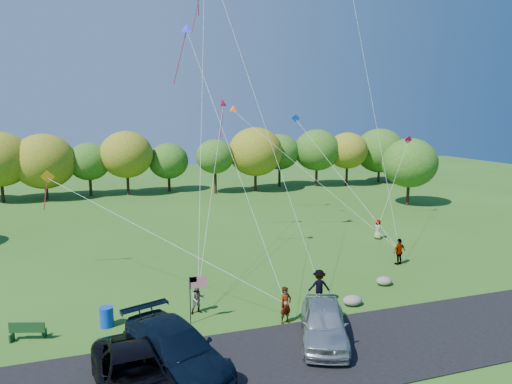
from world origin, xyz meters
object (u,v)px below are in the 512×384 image
minivan_navy (176,350)px  flyer_b (198,299)px  minivan_dark (134,376)px  minivan_silver (324,323)px  park_bench (27,330)px  trash_barrel (107,317)px  flyer_c (319,286)px  flyer_a (286,305)px  flyer_d (399,252)px  flyer_e (378,229)px

minivan_navy → flyer_b: size_ratio=3.98×
minivan_dark → minivan_silver: (8.30, 1.69, 0.02)m
park_bench → trash_barrel: trash_barrel is taller
trash_barrel → minivan_navy: bearing=-62.5°
flyer_c → park_bench: (-14.32, 0.33, -0.46)m
minivan_navy → flyer_a: minivan_navy is taller
minivan_navy → flyer_d: bearing=8.5°
flyer_e → park_bench: 26.37m
minivan_dark → flyer_b: bearing=57.1°
minivan_navy → minivan_silver: minivan_navy is taller
flyer_d → minivan_navy: bearing=13.6°
minivan_dark → flyer_d: size_ratio=3.28×
minivan_silver → trash_barrel: (-9.25, 4.58, -0.42)m
flyer_c → flyer_a: bearing=46.2°
flyer_c → flyer_d: size_ratio=1.03×
minivan_silver → park_bench: size_ratio=3.18×
minivan_silver → trash_barrel: minivan_silver is taller
minivan_silver → flyer_d: bearing=62.5°
flyer_c → park_bench: bearing=12.0°
flyer_c → minivan_silver: bearing=80.3°
flyer_e → trash_barrel: 23.11m
minivan_silver → trash_barrel: bearing=176.3°
minivan_silver → flyer_e: size_ratio=3.08×
flyer_e → trash_barrel: flyer_e is taller
flyer_b → flyer_d: 14.82m
flyer_e → park_bench: flyer_e is taller
minivan_dark → flyer_d: (17.93, 9.73, 0.02)m
minivan_navy → park_bench: minivan_navy is taller
minivan_navy → flyer_d: minivan_navy is taller
minivan_navy → trash_barrel: size_ratio=6.37×
minivan_silver → flyer_e: 18.35m
minivan_silver → flyer_a: bearing=135.2°
minivan_dark → minivan_silver: 8.48m
minivan_navy → flyer_e: (18.49, 14.43, -0.15)m
minivan_navy → flyer_d: 18.35m
minivan_dark → flyer_d: flyer_d is taller
minivan_dark → park_bench: size_ratio=3.80×
minivan_silver → flyer_b: 6.69m
flyer_e → trash_barrel: size_ratio=1.66×
minivan_dark → flyer_c: size_ratio=3.19×
flyer_c → flyer_e: flyer_c is taller
flyer_a → flyer_d: bearing=8.1°
flyer_c → flyer_e: 14.33m
minivan_dark → trash_barrel: bearing=94.6°
park_bench → minivan_silver: bearing=-1.6°
minivan_silver → flyer_c: bearing=89.7°
flyer_b → park_bench: flyer_b is taller
park_bench → flyer_c: bearing=15.7°
park_bench → trash_barrel: bearing=22.3°
flyer_c → flyer_d: (7.96, 4.10, -0.02)m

